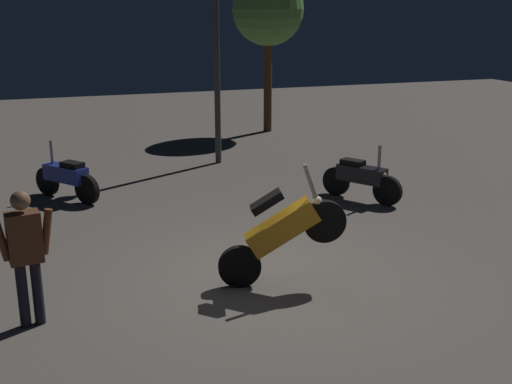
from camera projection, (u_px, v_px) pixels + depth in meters
name	position (u px, v px, depth m)	size (l,w,h in m)	color
ground_plane	(273.00, 278.00, 8.53)	(40.00, 40.00, 0.00)	#605951
motorcycle_orange_foreground	(282.00, 231.00, 8.12)	(1.63, 0.52, 1.63)	black
motorcycle_black_parked_left	(361.00, 178.00, 11.91)	(0.96, 1.46, 1.11)	black
motorcycle_blue_parked_right	(66.00, 177.00, 11.95)	(1.09, 1.38, 1.11)	black
person_rider_beside	(25.00, 247.00, 7.01)	(0.67, 0.29, 1.60)	black
streetlamp_near	(216.00, 26.00, 14.12)	(0.36, 0.36, 4.93)	#38383D
tree_left_bg	(268.00, 11.00, 17.92)	(2.04, 2.04, 4.52)	#4C331E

